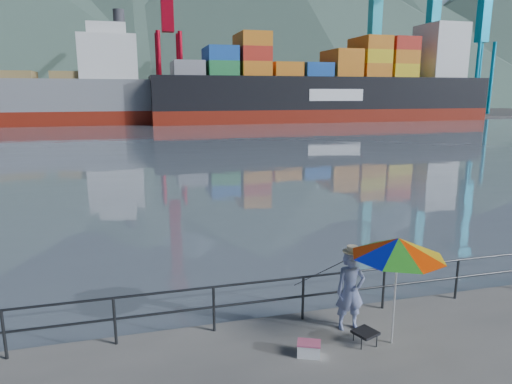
# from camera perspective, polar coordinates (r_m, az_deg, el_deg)

# --- Properties ---
(harbor_water) EXTENTS (500.00, 280.00, 0.00)m
(harbor_water) POSITION_cam_1_polar(r_m,az_deg,el_deg) (137.18, -14.28, 9.92)
(harbor_water) COLOR slate
(harbor_water) RESTS_ON ground
(far_dock) EXTENTS (200.00, 40.00, 0.40)m
(far_dock) POSITION_cam_1_polar(r_m,az_deg,el_deg) (100.97, -8.11, 9.43)
(far_dock) COLOR #514F4C
(far_dock) RESTS_ON ground
(guardrail) EXTENTS (22.00, 0.06, 1.03)m
(guardrail) POSITION_cam_1_polar(r_m,az_deg,el_deg) (10.14, 0.45, -13.66)
(guardrail) COLOR #2D3033
(guardrail) RESTS_ON ground
(mountains) EXTENTS (600.00, 332.80, 80.00)m
(mountains) POSITION_cam_1_polar(r_m,az_deg,el_deg) (220.87, -4.46, 20.29)
(mountains) COLOR #385147
(mountains) RESTS_ON ground
(port_cranes) EXTENTS (116.00, 28.00, 38.40)m
(port_cranes) POSITION_cam_1_polar(r_m,az_deg,el_deg) (97.64, 5.32, 18.81)
(port_cranes) COLOR #CA4D23
(port_cranes) RESTS_ON ground
(container_stacks) EXTENTS (58.00, 8.40, 7.80)m
(container_stacks) POSITION_cam_1_polar(r_m,az_deg,el_deg) (106.95, 4.25, 11.20)
(container_stacks) COLOR #267F3F
(container_stacks) RESTS_ON ground
(fisherman) EXTENTS (0.67, 0.48, 1.71)m
(fisherman) POSITION_cam_1_polar(r_m,az_deg,el_deg) (10.06, 11.70, -12.03)
(fisherman) COLOR navy
(fisherman) RESTS_ON ground
(beach_umbrella) EXTENTS (1.93, 1.93, 2.23)m
(beach_umbrella) POSITION_cam_1_polar(r_m,az_deg,el_deg) (9.29, 17.34, -6.63)
(beach_umbrella) COLOR white
(beach_umbrella) RESTS_ON ground
(folding_stool) EXTENTS (0.54, 0.54, 0.28)m
(folding_stool) POSITION_cam_1_polar(r_m,az_deg,el_deg) (9.88, 13.48, -17.22)
(folding_stool) COLOR black
(folding_stool) RESTS_ON ground
(cooler_bag) EXTENTS (0.51, 0.44, 0.25)m
(cooler_bag) POSITION_cam_1_polar(r_m,az_deg,el_deg) (9.34, 6.61, -18.98)
(cooler_bag) COLOR white
(cooler_bag) RESTS_ON ground
(fishing_rod) EXTENTS (0.56, 1.73, 1.27)m
(fishing_rod) POSITION_cam_1_polar(r_m,az_deg,el_deg) (11.10, 7.70, -14.35)
(fishing_rod) COLOR black
(fishing_rod) RESTS_ON ground
(bulk_carrier) EXTENTS (46.82, 8.10, 14.50)m
(bulk_carrier) POSITION_cam_1_polar(r_m,az_deg,el_deg) (82.59, -26.86, 10.53)
(bulk_carrier) COLOR maroon
(bulk_carrier) RESTS_ON ground
(container_ship) EXTENTS (62.25, 10.38, 18.10)m
(container_ship) POSITION_cam_1_polar(r_m,az_deg,el_deg) (86.86, 9.59, 12.76)
(container_ship) COLOR maroon
(container_ship) RESTS_ON ground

